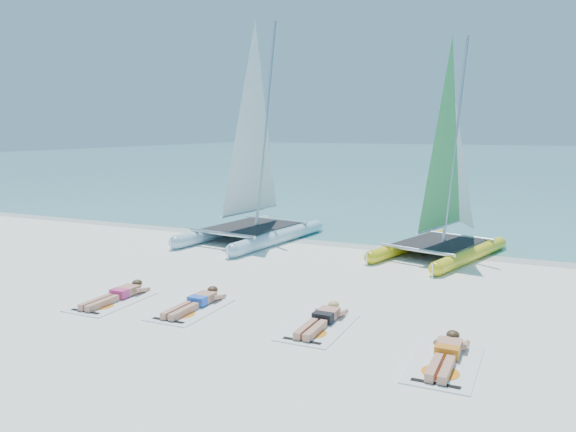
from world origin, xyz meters
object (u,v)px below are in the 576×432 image
towel_b (191,309)px  sunbather_c (322,318)px  towel_a (112,302)px  catamaran_yellow (449,184)px  catamaran_blue (253,173)px  sunbather_a (118,294)px  sunbather_b (196,302)px  towel_d (444,364)px  towel_c (318,327)px  sunbather_d (447,353)px

towel_b → sunbather_c: sunbather_c is taller
towel_a → catamaran_yellow: bearing=53.8°
catamaran_blue → sunbather_c: catamaran_blue is taller
catamaran_yellow → towel_a: (-5.60, -7.67, -2.01)m
sunbather_a → sunbather_b: size_ratio=1.00×
sunbather_b → towel_d: (5.05, -0.78, -0.11)m
towel_b → sunbather_b: 0.22m
sunbather_b → towel_b: bearing=-90.0°
catamaran_yellow → sunbather_a: size_ratio=3.72×
towel_c → towel_b: bearing=-177.6°
sunbather_a → towel_d: bearing=-4.3°
catamaran_yellow → towel_b: 8.57m
sunbather_b → sunbather_d: same height
towel_a → towel_b: (1.80, 0.26, 0.00)m
towel_a → towel_c: (4.49, 0.37, 0.00)m
catamaran_yellow → sunbather_d: catamaran_yellow is taller
sunbather_c → towel_d: sunbather_c is taller
catamaran_yellow → towel_a: size_ratio=3.47×
towel_a → sunbather_b: 1.86m
towel_d → towel_a: bearing=177.3°
sunbather_b → towel_c: (2.69, -0.08, -0.11)m
sunbather_a → towel_c: 4.50m
towel_d → sunbather_d: (-0.00, 0.19, 0.11)m
towel_c → sunbather_a: bearing=-177.7°
towel_a → sunbather_c: bearing=7.1°
catamaran_yellow → sunbather_b: 8.38m
towel_b → sunbather_c: size_ratio=1.07×
sunbather_a → sunbather_b: 1.82m
catamaran_blue → sunbather_b: 7.38m
catamaran_yellow → sunbather_a: catamaran_yellow is taller
catamaran_blue → towel_c: (4.97, -6.78, -2.17)m
towel_d → sunbather_d: sunbather_d is taller
towel_a → towel_b: same height
sunbather_d → catamaran_blue: bearing=135.1°
sunbather_a → towel_b: bearing=2.1°
sunbather_a → sunbather_c: same height
catamaran_yellow → sunbather_c: size_ratio=3.72×
towel_b → towel_a: bearing=-171.9°
sunbather_a → towel_c: sunbather_a is taller
catamaran_blue → catamaran_yellow: catamaran_blue is taller
sunbather_d → towel_b: bearing=175.5°
sunbather_a → sunbather_d: size_ratio=1.00×
sunbather_b → sunbather_c: 2.69m
catamaran_yellow → sunbather_a: 9.53m
catamaran_yellow → sunbather_d: size_ratio=3.72×
towel_c → sunbather_c: bearing=90.0°
towel_b → towel_d: same height
catamaran_blue → sunbather_c: bearing=-45.4°
catamaran_yellow → sunbather_b: size_ratio=3.72×
towel_a → towel_b: 1.82m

